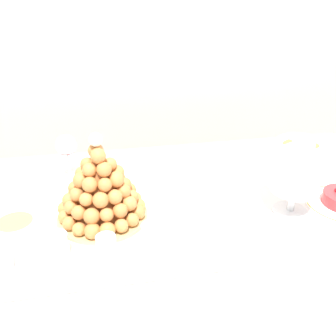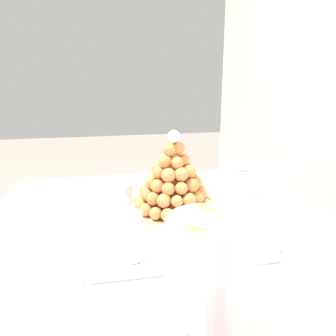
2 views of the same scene
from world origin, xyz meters
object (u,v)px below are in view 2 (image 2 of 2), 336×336
at_px(dessert_cup_right, 130,249).
at_px(creme_brulee_ramekin, 157,184).
at_px(dessert_cup_centre, 122,208).
at_px(croquembouche, 174,182).
at_px(dessert_cup_left, 117,184).
at_px(macaron_goblet, 209,267).
at_px(dessert_cup_mid_right, 131,223).
at_px(wine_glass, 244,165).
at_px(serving_tray, 161,214).
at_px(dessert_cup_mid_left, 124,193).

bearing_deg(dessert_cup_right, creme_brulee_ramekin, 163.44).
height_order(dessert_cup_centre, creme_brulee_ramekin, dessert_cup_centre).
distance_m(croquembouche, dessert_cup_left, 0.29).
bearing_deg(dessert_cup_centre, macaron_goblet, 10.05).
bearing_deg(dessert_cup_centre, dessert_cup_mid_right, 6.66).
height_order(creme_brulee_ramekin, wine_glass, wine_glass).
height_order(creme_brulee_ramekin, macaron_goblet, macaron_goblet).
bearing_deg(wine_glass, dessert_cup_mid_right, -61.82).
xyz_separation_m(dessert_cup_centre, dessert_cup_right, (0.25, -0.00, -0.00)).
distance_m(serving_tray, dessert_cup_right, 0.27).
bearing_deg(dessert_cup_mid_left, dessert_cup_mid_right, -0.25).
height_order(dessert_cup_mid_left, wine_glass, wine_glass).
xyz_separation_m(croquembouche, creme_brulee_ramekin, (-0.23, -0.01, -0.08)).
xyz_separation_m(croquembouche, wine_glass, (-0.10, 0.26, 0.01)).
xyz_separation_m(macaron_goblet, wine_glass, (-0.62, 0.33, -0.03)).
xyz_separation_m(dessert_cup_left, macaron_goblet, (0.76, 0.10, 0.11)).
height_order(dessert_cup_centre, macaron_goblet, macaron_goblet).
height_order(dessert_cup_left, dessert_cup_centre, dessert_cup_centre).
distance_m(dessert_cup_mid_left, dessert_cup_centre, 0.12).
relative_size(dessert_cup_mid_right, creme_brulee_ramekin, 0.59).
bearing_deg(dessert_cup_centre, serving_tray, 88.40).
distance_m(creme_brulee_ramekin, macaron_goblet, 0.76).
relative_size(croquembouche, creme_brulee_ramekin, 2.41).
relative_size(dessert_cup_left, dessert_cup_mid_right, 0.95).
bearing_deg(wine_glass, creme_brulee_ramekin, -114.47).
distance_m(dessert_cup_centre, dessert_cup_right, 0.25).
relative_size(croquembouche, wine_glass, 1.62).
bearing_deg(dessert_cup_left, croquembouche, 33.96).
bearing_deg(creme_brulee_ramekin, dessert_cup_left, -93.85).
distance_m(croquembouche, macaron_goblet, 0.53).
distance_m(dessert_cup_mid_left, wine_glass, 0.41).
distance_m(serving_tray, wine_glass, 0.34).
height_order(dessert_cup_mid_left, dessert_cup_centre, dessert_cup_mid_left).
bearing_deg(croquembouche, wine_glass, 110.45).
bearing_deg(creme_brulee_ramekin, serving_tray, -6.74).
bearing_deg(macaron_goblet, serving_tray, 177.67).
bearing_deg(dessert_cup_mid_left, dessert_cup_centre, -7.18).
bearing_deg(wine_glass, dessert_cup_left, -107.88).
bearing_deg(dessert_cup_right, dessert_cup_mid_right, 174.01).
bearing_deg(croquembouche, creme_brulee_ramekin, -176.50).
distance_m(croquembouche, dessert_cup_centre, 0.17).
xyz_separation_m(croquembouche, dessert_cup_mid_right, (0.12, -0.14, -0.07)).
bearing_deg(dessert_cup_left, serving_tray, 25.85).
xyz_separation_m(dessert_cup_right, creme_brulee_ramekin, (-0.48, 0.14, -0.01)).
relative_size(dessert_cup_centre, dessert_cup_mid_right, 0.81).
xyz_separation_m(dessert_cup_mid_left, dessert_cup_right, (0.36, -0.01, -0.01)).
relative_size(dessert_cup_left, wine_glass, 0.38).
distance_m(dessert_cup_centre, macaron_goblet, 0.54).
height_order(dessert_cup_left, dessert_cup_mid_left, dessert_cup_mid_left).
xyz_separation_m(dessert_cup_left, dessert_cup_mid_right, (0.35, 0.02, 0.00)).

